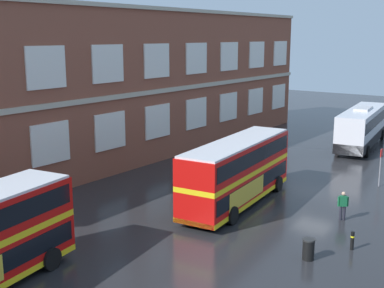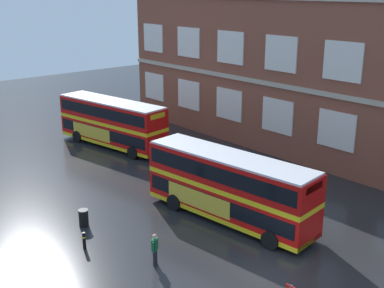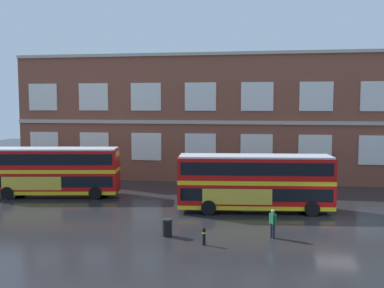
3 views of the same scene
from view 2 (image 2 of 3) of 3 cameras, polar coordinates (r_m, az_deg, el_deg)
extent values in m
plane|color=#232326|center=(26.42, 11.17, -12.97)|extent=(120.00, 120.00, 0.00)
cube|color=#B2A893|center=(35.13, 20.43, 4.46)|extent=(54.54, 0.16, 0.36)
cube|color=silver|center=(51.69, -4.37, 6.65)|extent=(3.05, 0.12, 2.73)
cube|color=silver|center=(47.52, -0.39, 5.73)|extent=(3.05, 0.12, 2.73)
cube|color=silver|center=(43.63, 4.31, 4.59)|extent=(3.05, 0.12, 2.73)
cube|color=silver|center=(40.11, 9.86, 3.21)|extent=(3.05, 0.12, 2.73)
cube|color=silver|center=(37.06, 16.38, 1.54)|extent=(3.05, 0.12, 2.73)
cube|color=silver|center=(50.98, -4.50, 12.13)|extent=(3.05, 0.12, 2.73)
cube|color=silver|center=(46.74, -0.40, 11.68)|extent=(3.05, 0.12, 2.73)
cube|color=silver|center=(42.78, 4.46, 11.07)|extent=(3.05, 0.12, 2.73)
cube|color=silver|center=(39.19, 10.24, 10.24)|extent=(3.05, 0.12, 2.73)
cube|color=silver|center=(36.06, 17.06, 9.13)|extent=(3.05, 0.12, 2.73)
cube|color=red|center=(43.55, -9.19, 1.33)|extent=(11.27, 4.30, 1.75)
cube|color=black|center=(43.50, -9.20, 1.60)|extent=(10.84, 4.27, 0.90)
cube|color=yellow|center=(43.28, -9.26, 2.63)|extent=(11.27, 4.30, 0.30)
cube|color=red|center=(43.05, -9.32, 3.82)|extent=(11.27, 4.30, 1.55)
cube|color=black|center=(43.04, -9.32, 3.92)|extent=(10.84, 4.27, 0.90)
cube|color=yellow|center=(43.76, -9.14, 0.41)|extent=(11.27, 4.32, 0.28)
cube|color=silver|center=(42.86, -9.37, 4.91)|extent=(11.03, 4.16, 0.12)
cube|color=gold|center=(43.72, -11.61, 1.37)|extent=(4.78, 0.81, 1.10)
cube|color=yellow|center=(39.10, -4.02, 3.25)|extent=(0.33, 1.65, 0.40)
cylinder|color=black|center=(40.22, -6.85, -1.00)|extent=(1.08, 0.48, 1.04)
cylinder|color=black|center=(41.92, -4.34, -0.14)|extent=(1.08, 0.48, 1.04)
cylinder|color=black|center=(45.45, -13.11, 0.86)|extent=(1.08, 0.48, 1.04)
cylinder|color=black|center=(46.96, -10.66, 1.56)|extent=(1.08, 0.48, 1.04)
cube|color=red|center=(29.54, 4.27, -6.54)|extent=(11.21, 3.74, 1.75)
cube|color=black|center=(29.45, 4.28, -6.17)|extent=(10.78, 3.73, 0.90)
cube|color=yellow|center=(29.13, 4.32, -4.70)|extent=(11.21, 3.74, 0.30)
cube|color=red|center=(28.79, 4.36, -3.00)|extent=(11.21, 3.74, 1.55)
cube|color=black|center=(28.77, 4.37, -2.86)|extent=(10.78, 3.73, 0.90)
cube|color=yellow|center=(29.85, 4.24, -7.83)|extent=(11.22, 3.76, 0.28)
cube|color=silver|center=(28.51, 4.40, -1.43)|extent=(10.98, 3.62, 0.12)
cube|color=gold|center=(29.37, 0.67, -6.45)|extent=(4.81, 0.56, 1.10)
cube|color=yellow|center=(25.87, 13.95, -4.94)|extent=(0.24, 1.65, 0.40)
cylinder|color=black|center=(26.92, 9.06, -10.95)|extent=(1.07, 0.43, 1.04)
cylinder|color=black|center=(28.86, 11.91, -9.05)|extent=(1.07, 0.43, 1.04)
cylinder|color=black|center=(30.94, -2.06, -6.76)|extent=(1.07, 0.43, 1.04)
cylinder|color=black|center=(32.65, 1.09, -5.40)|extent=(1.07, 0.43, 1.04)
cylinder|color=black|center=(25.46, -4.22, -12.80)|extent=(0.22, 0.22, 0.85)
cylinder|color=black|center=(25.29, -4.36, -13.03)|extent=(0.22, 0.22, 0.85)
cube|color=#145933|center=(25.01, -4.33, -11.49)|extent=(0.43, 0.47, 0.60)
cylinder|color=#145933|center=(25.24, -4.15, -11.27)|extent=(0.15, 0.15, 0.57)
cylinder|color=#145933|center=(24.81, -4.51, -11.83)|extent=(0.15, 0.15, 0.57)
sphere|color=tan|center=(24.80, -4.35, -10.60)|extent=(0.22, 0.22, 0.22)
cylinder|color=black|center=(29.66, -12.43, -8.43)|extent=(0.56, 0.56, 0.95)
cylinder|color=black|center=(29.44, -12.49, -7.53)|extent=(0.60, 0.60, 0.08)
cylinder|color=black|center=(27.27, -12.37, -10.87)|extent=(0.18, 0.18, 0.95)
cylinder|color=yellow|center=(27.17, -12.40, -10.48)|extent=(0.19, 0.19, 0.08)
camera|label=1|loc=(45.26, -37.38, 10.48)|focal=47.46mm
camera|label=3|loc=(22.89, -72.48, -9.20)|focal=41.72mm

